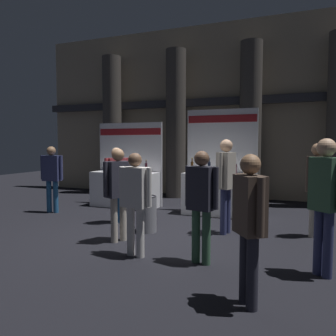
{
  "coord_description": "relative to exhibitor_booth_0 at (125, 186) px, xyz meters",
  "views": [
    {
      "loc": [
        2.62,
        -5.65,
        1.74
      ],
      "look_at": [
        0.12,
        0.63,
        1.24
      ],
      "focal_mm": 36.11,
      "sensor_mm": 36.0,
      "label": 1
    }
  ],
  "objects": [
    {
      "name": "visitor_4",
      "position": [
        0.78,
        -1.78,
        0.4
      ],
      "size": [
        0.43,
        0.45,
        1.64
      ],
      "rotation": [
        0.0,
        0.0,
        4.01
      ],
      "color": "navy",
      "rests_on": "ground_plane"
    },
    {
      "name": "visitor_1",
      "position": [
        4.78,
        -3.35,
        0.5
      ],
      "size": [
        0.41,
        0.4,
        1.8
      ],
      "rotation": [
        0.0,
        0.0,
        5.6
      ],
      "color": "navy",
      "rests_on": "ground_plane"
    },
    {
      "name": "visitor_9",
      "position": [
        1.5,
        -2.96,
        0.41
      ],
      "size": [
        0.41,
        0.54,
        1.65
      ],
      "rotation": [
        0.0,
        0.0,
        1.11
      ],
      "color": "#ADA393",
      "rests_on": "ground_plane"
    },
    {
      "name": "visitor_7",
      "position": [
        4.76,
        -1.36,
        0.45
      ],
      "size": [
        0.4,
        0.39,
        1.74
      ],
      "rotation": [
        0.0,
        0.0,
        3.85
      ],
      "color": "#ADA393",
      "rests_on": "ground_plane"
    },
    {
      "name": "exhibitor_booth_0",
      "position": [
        0.0,
        0.0,
        0.0
      ],
      "size": [
        1.95,
        0.66,
        2.3
      ],
      "color": "white",
      "rests_on": "ground_plane"
    },
    {
      "name": "visitor_8",
      "position": [
        3.15,
        -1.76,
        0.51
      ],
      "size": [
        0.33,
        0.5,
        1.81
      ],
      "rotation": [
        0.0,
        0.0,
        1.29
      ],
      "color": "navy",
      "rests_on": "ground_plane"
    },
    {
      "name": "exhibitor_booth_1",
      "position": [
        2.61,
        -0.08,
        0.05
      ],
      "size": [
        1.77,
        0.66,
        2.58
      ],
      "color": "white",
      "rests_on": "ground_plane"
    },
    {
      "name": "visitor_6",
      "position": [
        3.99,
        -4.55,
        0.38
      ],
      "size": [
        0.4,
        0.45,
        1.63
      ],
      "rotation": [
        0.0,
        0.0,
        2.19
      ],
      "color": "#23232D",
      "rests_on": "ground_plane"
    },
    {
      "name": "trash_bin",
      "position": [
        1.69,
        -2.2,
        -0.22
      ],
      "size": [
        0.39,
        0.39,
        0.72
      ],
      "color": "slate",
      "rests_on": "ground_plane"
    },
    {
      "name": "visitor_5",
      "position": [
        3.16,
        -3.48,
        0.39
      ],
      "size": [
        0.52,
        0.33,
        1.63
      ],
      "rotation": [
        0.0,
        0.0,
        2.91
      ],
      "color": "#33563D",
      "rests_on": "ground_plane"
    },
    {
      "name": "visitor_3",
      "position": [
        2.14,
        -3.56,
        0.37
      ],
      "size": [
        0.6,
        0.32,
        1.59
      ],
      "rotation": [
        0.0,
        0.0,
        2.94
      ],
      "color": "silver",
      "rests_on": "ground_plane"
    },
    {
      "name": "ground_plane",
      "position": [
        1.87,
        -2.46,
        -0.58
      ],
      "size": [
        25.27,
        25.27,
        0.0
      ],
      "primitive_type": "plane",
      "color": "black"
    },
    {
      "name": "visitor_0",
      "position": [
        -1.31,
        -1.39,
        0.41
      ],
      "size": [
        0.61,
        0.27,
        1.66
      ],
      "rotation": [
        0.0,
        0.0,
        3.27
      ],
      "color": "navy",
      "rests_on": "ground_plane"
    },
    {
      "name": "hall_colonnade",
      "position": [
        1.87,
        2.55,
        2.07
      ],
      "size": [
        12.64,
        1.13,
        5.53
      ],
      "color": "gray",
      "rests_on": "ground_plane"
    }
  ]
}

